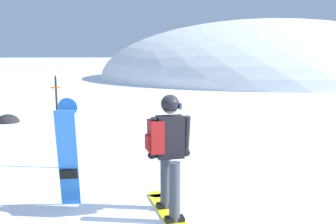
{
  "coord_description": "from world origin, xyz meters",
  "views": [
    {
      "loc": [
        -0.97,
        -4.84,
        2.28
      ],
      "look_at": [
        -0.18,
        3.2,
        1.0
      ],
      "focal_mm": 40.71,
      "sensor_mm": 36.0,
      "label": 1
    }
  ],
  "objects_px": {
    "piste_marker_near": "(57,115)",
    "rock_dark": "(8,122)",
    "spare_snowboard": "(68,154)",
    "snowboarder_main": "(168,152)"
  },
  "relations": [
    {
      "from": "snowboarder_main",
      "to": "rock_dark",
      "type": "distance_m",
      "value": 8.91
    },
    {
      "from": "spare_snowboard",
      "to": "piste_marker_near",
      "type": "distance_m",
      "value": 2.1
    },
    {
      "from": "piste_marker_near",
      "to": "rock_dark",
      "type": "relative_size",
      "value": 2.46
    },
    {
      "from": "spare_snowboard",
      "to": "rock_dark",
      "type": "bearing_deg",
      "value": 113.3
    },
    {
      "from": "piste_marker_near",
      "to": "rock_dark",
      "type": "distance_m",
      "value": 5.89
    },
    {
      "from": "snowboarder_main",
      "to": "piste_marker_near",
      "type": "bearing_deg",
      "value": 128.34
    },
    {
      "from": "piste_marker_near",
      "to": "rock_dark",
      "type": "xyz_separation_m",
      "value": [
        -2.59,
        5.19,
        -1.06
      ]
    },
    {
      "from": "rock_dark",
      "to": "piste_marker_near",
      "type": "bearing_deg",
      "value": -63.48
    },
    {
      "from": "piste_marker_near",
      "to": "spare_snowboard",
      "type": "bearing_deg",
      "value": -75.69
    },
    {
      "from": "spare_snowboard",
      "to": "piste_marker_near",
      "type": "xyz_separation_m",
      "value": [
        -0.51,
        2.02,
        0.24
      ]
    }
  ]
}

